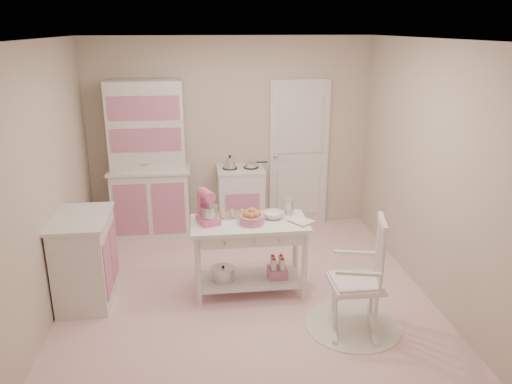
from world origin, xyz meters
TOP-DOWN VIEW (x-y plane):
  - room_shell at (0.00, 0.00)m, footprint 3.84×3.84m
  - door at (0.95, 1.87)m, footprint 0.82×0.05m
  - hutch at (-1.09, 1.66)m, footprint 1.06×0.50m
  - stove at (0.11, 1.61)m, footprint 0.62×0.57m
  - base_cabinet at (-1.63, 0.02)m, footprint 0.54×0.84m
  - lace_rug at (0.96, -0.78)m, footprint 0.92×0.92m
  - rocking_chair at (0.96, -0.78)m, footprint 0.64×0.81m
  - work_table at (0.05, -0.02)m, footprint 1.20×0.60m
  - stand_mixer at (-0.37, -0.00)m, footprint 0.29×0.33m
  - cookie_tray at (-0.10, 0.16)m, footprint 0.34×0.24m
  - bread_basket at (0.07, -0.07)m, footprint 0.25×0.25m
  - mixing_bowl at (0.31, 0.06)m, footprint 0.22×0.22m
  - metal_pitcher at (0.49, 0.14)m, footprint 0.10×0.10m
  - recipe_book at (0.50, -0.14)m, footprint 0.29×0.30m

SIDE VIEW (x-z plane):
  - lace_rug at x=0.96m, z-range 0.00..0.01m
  - work_table at x=0.05m, z-range 0.00..0.80m
  - stove at x=0.11m, z-range 0.00..0.92m
  - base_cabinet at x=-1.63m, z-range 0.00..0.92m
  - rocking_chair at x=0.96m, z-range 0.00..1.10m
  - cookie_tray at x=-0.10m, z-range 0.80..0.82m
  - recipe_book at x=0.50m, z-range 0.80..0.82m
  - mixing_bowl at x=0.31m, z-range 0.80..0.87m
  - bread_basket at x=0.07m, z-range 0.80..0.89m
  - metal_pitcher at x=0.49m, z-range 0.80..0.97m
  - stand_mixer at x=-0.37m, z-range 0.80..1.14m
  - door at x=0.95m, z-range 0.00..2.04m
  - hutch at x=-1.09m, z-range 0.00..2.08m
  - room_shell at x=0.00m, z-range 0.34..2.96m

